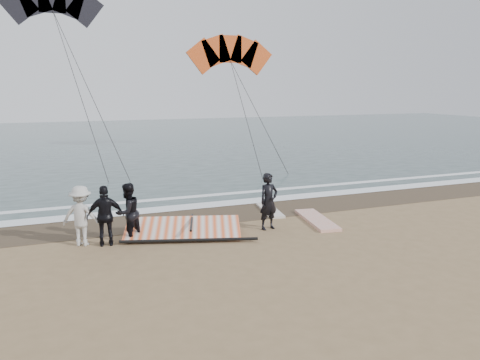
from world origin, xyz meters
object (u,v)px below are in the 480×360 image
object	(u,v)px
man_main	(269,201)
board_white	(317,220)
board_cream	(270,210)
sail_rig	(180,230)

from	to	relation	value
man_main	board_white	distance (m)	2.27
man_main	board_cream	bearing A→B (deg)	51.73
man_main	sail_rig	size ratio (longest dim) A/B	0.47
board_cream	sail_rig	size ratio (longest dim) A/B	0.52
board_white	board_cream	size ratio (longest dim) A/B	1.27
board_white	board_cream	distance (m)	2.14
board_white	sail_rig	world-z (taller)	sail_rig
board_white	man_main	bearing A→B (deg)	-164.96
board_white	sail_rig	size ratio (longest dim) A/B	0.66
board_white	sail_rig	distance (m)	5.12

